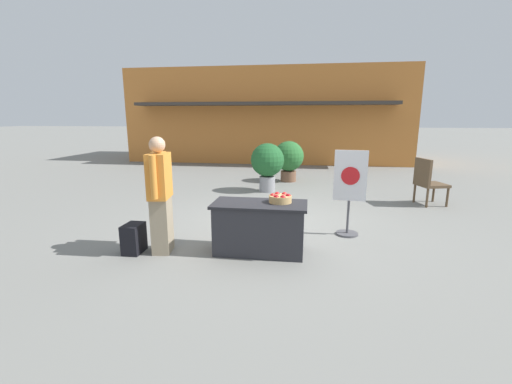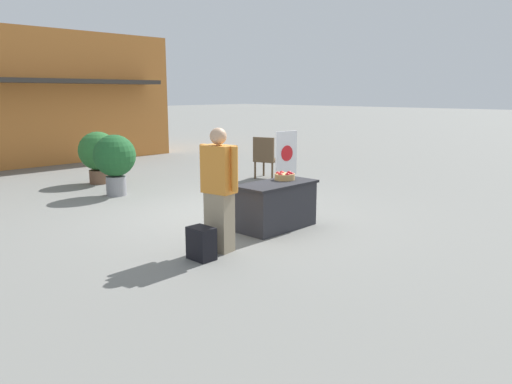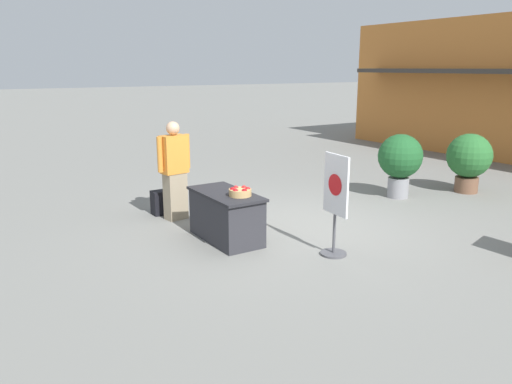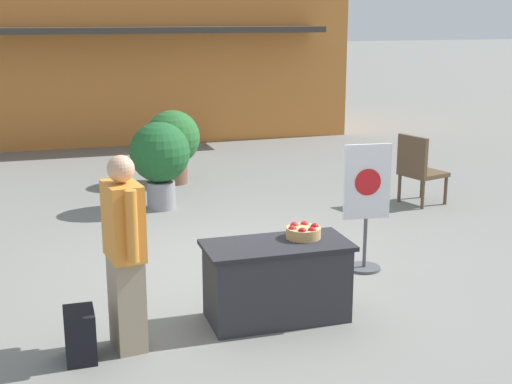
% 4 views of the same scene
% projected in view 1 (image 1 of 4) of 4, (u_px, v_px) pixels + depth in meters
% --- Properties ---
extents(ground_plane, '(120.00, 120.00, 0.00)m').
position_uv_depth(ground_plane, '(274.00, 226.00, 6.13)').
color(ground_plane, slate).
extents(storefront_building, '(11.79, 5.00, 3.87)m').
position_uv_depth(storefront_building, '(269.00, 116.00, 15.57)').
color(storefront_building, '#C67533').
rests_on(storefront_building, ground_plane).
extents(display_table, '(1.33, 0.65, 0.72)m').
position_uv_depth(display_table, '(260.00, 227.00, 4.87)').
color(display_table, '#2D2D33').
rests_on(display_table, ground_plane).
extents(apple_basket, '(0.32, 0.32, 0.13)m').
position_uv_depth(apple_basket, '(280.00, 198.00, 4.82)').
color(apple_basket, tan).
rests_on(apple_basket, display_table).
extents(person_visitor, '(0.32, 0.60, 1.65)m').
position_uv_depth(person_visitor, '(160.00, 195.00, 4.77)').
color(person_visitor, gray).
rests_on(person_visitor, ground_plane).
extents(backpack, '(0.24, 0.34, 0.42)m').
position_uv_depth(backpack, '(134.00, 238.00, 4.87)').
color(backpack, black).
rests_on(backpack, ground_plane).
extents(poster_board, '(0.52, 0.36, 1.39)m').
position_uv_depth(poster_board, '(349.00, 191.00, 5.50)').
color(poster_board, '#4C4C51').
rests_on(poster_board, ground_plane).
extents(patio_chair, '(0.68, 0.68, 1.03)m').
position_uv_depth(patio_chair, '(428.00, 180.00, 7.47)').
color(patio_chair, brown).
rests_on(patio_chair, ground_plane).
extents(potted_plant_far_right, '(0.86, 0.86, 1.25)m').
position_uv_depth(potted_plant_far_right, '(267.00, 162.00, 8.78)').
color(potted_plant_far_right, gray).
rests_on(potted_plant_far_right, ground_plane).
extents(potted_plant_near_left, '(0.89, 0.89, 1.21)m').
position_uv_depth(potted_plant_near_left, '(289.00, 158.00, 10.18)').
color(potted_plant_near_left, brown).
rests_on(potted_plant_near_left, ground_plane).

